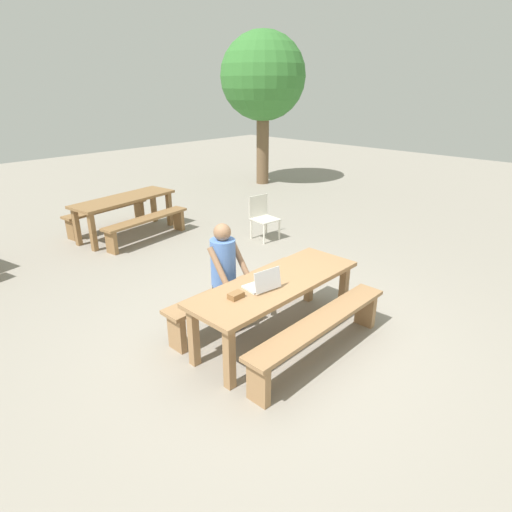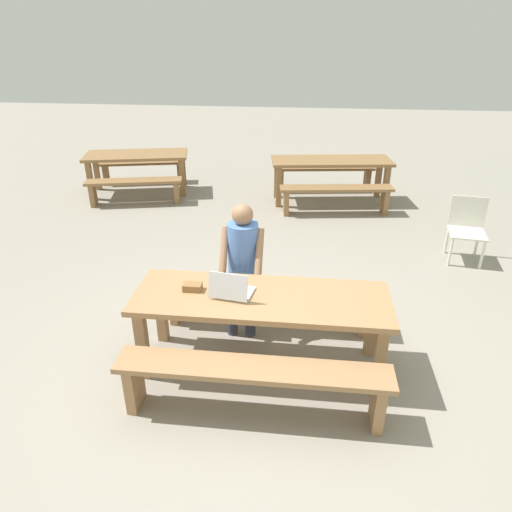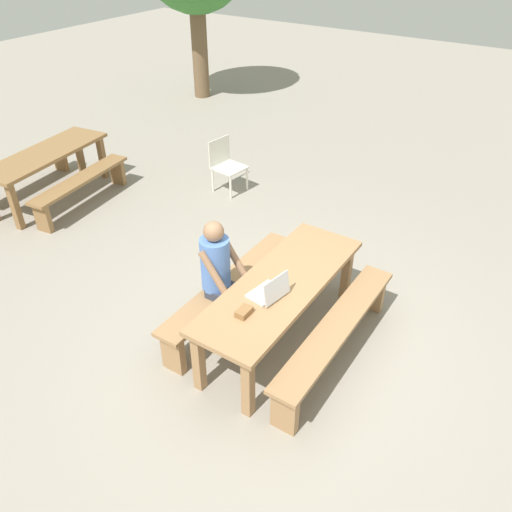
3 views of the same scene
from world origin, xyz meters
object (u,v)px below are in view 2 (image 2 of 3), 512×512
picnic_table_mid (137,160)px  picnic_table_rear (331,166)px  picnic_table_front (261,306)px  small_pouch (193,287)px  laptop (231,290)px  person_seated (243,259)px  plastic_chair (467,228)px

picnic_table_mid → picnic_table_rear: (3.46, -0.08, 0.01)m
picnic_table_rear → picnic_table_front: bearing=-107.0°
small_pouch → picnic_table_rear: (1.34, 4.48, -0.13)m
picnic_table_front → laptop: bearing=-174.6°
person_seated → plastic_chair: 3.27m
picnic_table_front → plastic_chair: 3.45m
small_pouch → picnic_table_rear: bearing=73.4°
plastic_chair → laptop: bearing=-130.0°
person_seated → picnic_table_rear: person_seated is taller
picnic_table_front → plastic_chair: plastic_chair is taller
person_seated → picnic_table_mid: bearing=121.7°
picnic_table_mid → person_seated: bearing=-70.8°
laptop → person_seated: person_seated is taller
small_pouch → person_seated: person_seated is taller
picnic_table_front → picnic_table_mid: size_ratio=1.14×
picnic_table_front → picnic_table_mid: bearing=120.6°
plastic_chair → picnic_table_rear: (-1.68, 2.06, 0.19)m
person_seated → small_pouch: bearing=-123.3°
plastic_chair → picnic_table_mid: bearing=164.6°
picnic_table_front → small_pouch: bearing=176.9°
picnic_table_front → picnic_table_mid: 5.34m
laptop → small_pouch: (-0.35, 0.06, -0.03)m
person_seated → plastic_chair: bearing=35.1°
person_seated → picnic_table_mid: (-2.48, 4.01, -0.15)m
laptop → picnic_table_mid: laptop is taller
picnic_table_front → plastic_chair: bearing=45.4°
picnic_table_mid → picnic_table_front: bearing=-71.9°
laptop → picnic_table_rear: 4.64m
small_pouch → person_seated: bearing=56.7°
laptop → small_pouch: 0.35m
picnic_table_mid → small_pouch: bearing=-77.6°
plastic_chair → picnic_table_mid: (-5.14, 2.14, 0.18)m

